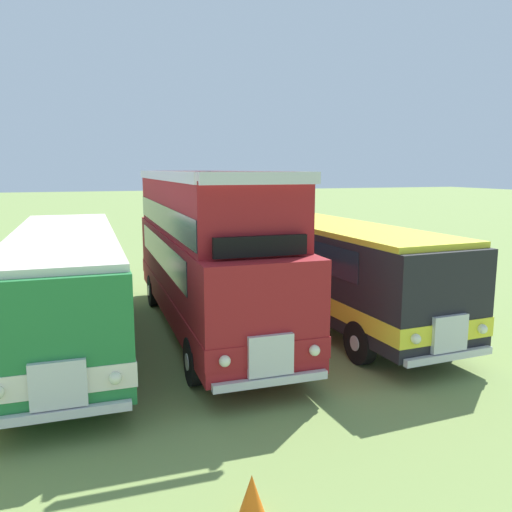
% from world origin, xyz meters
% --- Properties ---
extents(bus_sixth_in_row, '(2.69, 11.06, 2.99)m').
position_xyz_m(bus_sixth_in_row, '(5.63, 0.05, 1.76)').
color(bus_sixth_in_row, '#237538').
rests_on(bus_sixth_in_row, ground).
extents(bus_seventh_in_row, '(2.69, 10.48, 4.52)m').
position_xyz_m(bus_seventh_in_row, '(9.38, -0.03, 2.36)').
color(bus_seventh_in_row, maroon).
rests_on(bus_seventh_in_row, ground).
extents(bus_eighth_in_row, '(3.08, 10.53, 2.99)m').
position_xyz_m(bus_eighth_in_row, '(13.13, -0.14, 1.75)').
color(bus_eighth_in_row, black).
rests_on(bus_eighth_in_row, ground).
extents(cone_far_end, '(0.36, 0.36, 0.58)m').
position_xyz_m(cone_far_end, '(8.03, -8.09, 0.29)').
color(cone_far_end, orange).
rests_on(cone_far_end, ground).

